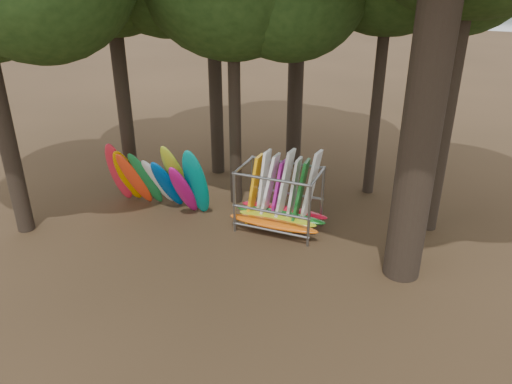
% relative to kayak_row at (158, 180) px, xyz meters
% --- Properties ---
extents(ground, '(120.00, 120.00, 0.00)m').
position_rel_kayak_row_xyz_m(ground, '(3.42, -1.49, -1.20)').
color(ground, '#47331E').
rests_on(ground, ground).
extents(lake, '(160.00, 160.00, 0.00)m').
position_rel_kayak_row_xyz_m(lake, '(3.42, 58.51, -1.20)').
color(lake, gray).
rests_on(lake, ground).
extents(kayak_row, '(4.06, 2.13, 2.96)m').
position_rel_kayak_row_xyz_m(kayak_row, '(0.00, 0.00, 0.00)').
color(kayak_row, red).
rests_on(kayak_row, ground).
extents(storage_rack, '(3.14, 1.57, 2.76)m').
position_rel_kayak_row_xyz_m(storage_rack, '(4.30, 0.47, -0.22)').
color(storage_rack, slate).
rests_on(storage_rack, ground).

